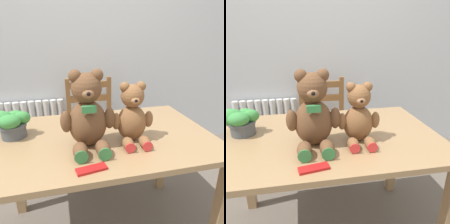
% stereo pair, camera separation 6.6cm
% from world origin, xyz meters
% --- Properties ---
extents(wall_back, '(8.00, 0.04, 2.60)m').
position_xyz_m(wall_back, '(0.00, 1.53, 1.30)').
color(wall_back, silver).
rests_on(wall_back, ground_plane).
extents(radiator, '(0.63, 0.10, 0.65)m').
position_xyz_m(radiator, '(-0.50, 1.46, 0.29)').
color(radiator, silver).
rests_on(radiator, ground_plane).
extents(dining_table, '(1.23, 0.79, 0.73)m').
position_xyz_m(dining_table, '(0.00, 0.39, 0.62)').
color(dining_table, '#9E7A51').
rests_on(dining_table, ground_plane).
extents(wooden_chair_behind, '(0.43, 0.44, 0.88)m').
position_xyz_m(wooden_chair_behind, '(0.06, 1.17, 0.44)').
color(wooden_chair_behind, brown).
rests_on(wooden_chair_behind, ground_plane).
extents(teddy_bear_left, '(0.27, 0.27, 0.39)m').
position_xyz_m(teddy_bear_left, '(-0.09, 0.30, 0.90)').
color(teddy_bear_left, brown).
rests_on(teddy_bear_left, dining_table).
extents(teddy_bear_right, '(0.22, 0.23, 0.32)m').
position_xyz_m(teddy_bear_right, '(0.14, 0.30, 0.87)').
color(teddy_bear_right, brown).
rests_on(teddy_bear_right, dining_table).
extents(potted_plant, '(0.21, 0.16, 0.15)m').
position_xyz_m(potted_plant, '(-0.49, 0.50, 0.82)').
color(potted_plant, '#4C5156').
rests_on(potted_plant, dining_table).
extents(chocolate_bar, '(0.14, 0.07, 0.01)m').
position_xyz_m(chocolate_bar, '(-0.12, 0.08, 0.74)').
color(chocolate_bar, red).
rests_on(chocolate_bar, dining_table).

